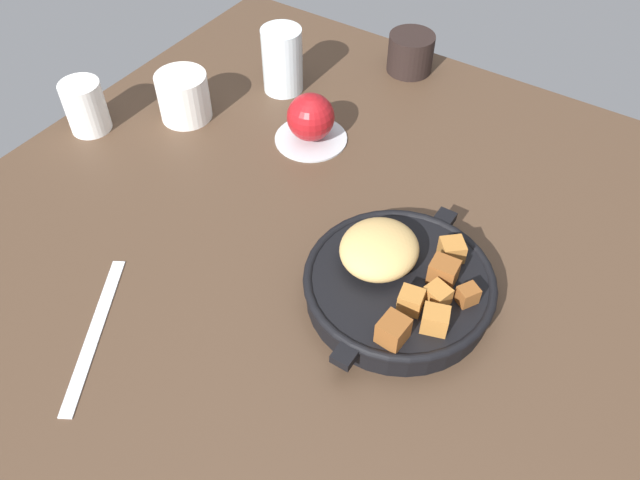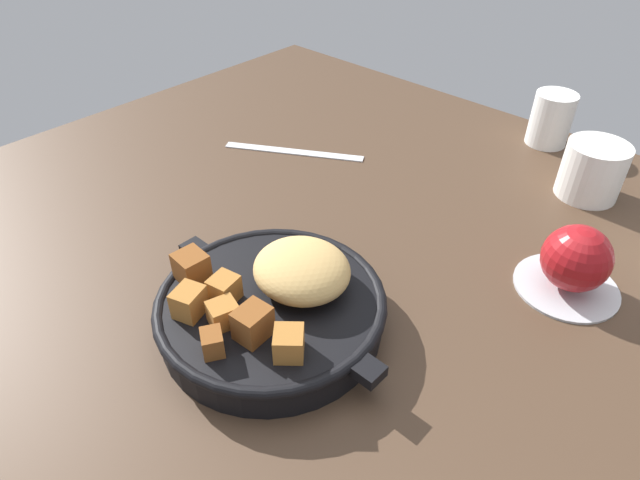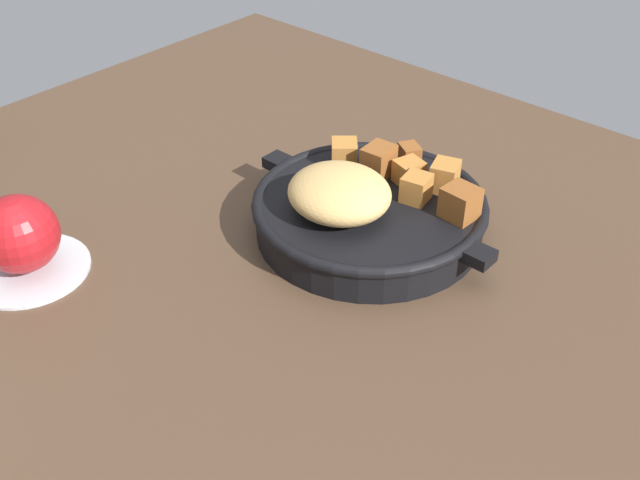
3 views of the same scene
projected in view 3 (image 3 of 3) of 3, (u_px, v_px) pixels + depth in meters
The scene contains 4 objects.
ground_plane at pixel (304, 321), 68.07cm from camera, with size 113.70×100.38×2.40cm, color #473323.
cast_iron_skillet at pixel (367, 208), 75.35cm from camera, with size 27.72×23.41×8.05cm.
saucer_plate at pixel (29, 268), 71.80cm from camera, with size 11.43×11.43×0.60cm, color #B7BABF.
red_apple at pixel (19, 234), 69.44cm from camera, with size 7.38×7.38×7.38cm, color maroon.
Camera 3 is at (-34.57, 36.95, 44.94)cm, focal length 42.76 mm.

